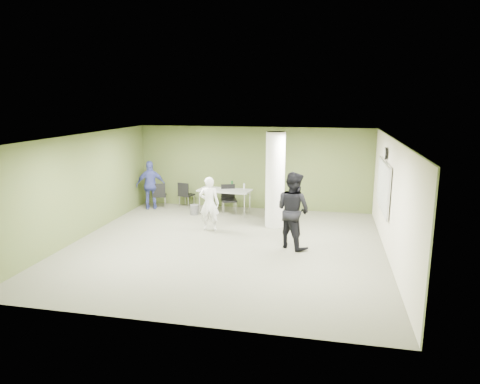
% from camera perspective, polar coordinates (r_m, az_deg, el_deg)
% --- Properties ---
extents(floor, '(8.00, 8.00, 0.00)m').
position_cam_1_polar(floor, '(11.14, -1.88, -7.15)').
color(floor, '#4F4F3E').
rests_on(floor, ground).
extents(ceiling, '(8.00, 8.00, 0.00)m').
position_cam_1_polar(ceiling, '(10.55, -1.98, 7.35)').
color(ceiling, white).
rests_on(ceiling, wall_back).
extents(wall_back, '(8.00, 2.80, 0.02)m').
position_cam_1_polar(wall_back, '(14.61, 1.79, 3.20)').
color(wall_back, '#505B2A').
rests_on(wall_back, floor).
extents(wall_left, '(0.02, 8.00, 2.80)m').
position_cam_1_polar(wall_left, '(12.32, -20.32, 0.72)').
color(wall_left, '#505B2A').
rests_on(wall_left, floor).
extents(wall_right_cream, '(0.02, 8.00, 2.80)m').
position_cam_1_polar(wall_right_cream, '(10.57, 19.65, -1.05)').
color(wall_right_cream, beige).
rests_on(wall_right_cream, floor).
extents(column, '(0.56, 0.56, 2.80)m').
position_cam_1_polar(column, '(12.51, 4.70, 1.62)').
color(column, silver).
rests_on(column, floor).
extents(whiteboard, '(0.05, 2.30, 1.30)m').
position_cam_1_polar(whiteboard, '(11.70, 18.55, 0.77)').
color(whiteboard, silver).
rests_on(whiteboard, wall_right_cream).
extents(wall_clock, '(0.06, 0.32, 0.32)m').
position_cam_1_polar(wall_clock, '(11.57, 18.84, 4.90)').
color(wall_clock, black).
rests_on(wall_clock, wall_right_cream).
extents(folding_table, '(1.78, 0.92, 1.06)m').
position_cam_1_polar(folding_table, '(13.97, -2.01, 0.13)').
color(folding_table, '#999994').
rests_on(folding_table, floor).
extents(wastebasket, '(0.28, 0.28, 0.33)m').
position_cam_1_polar(wastebasket, '(14.08, -6.10, -2.36)').
color(wastebasket, '#4C4C4C').
rests_on(wastebasket, floor).
extents(chair_back_left, '(0.56, 0.56, 0.89)m').
position_cam_1_polar(chair_back_left, '(14.98, -10.69, -0.21)').
color(chair_back_left, black).
rests_on(chair_back_left, floor).
extents(chair_back_right, '(0.54, 0.54, 0.89)m').
position_cam_1_polar(chair_back_right, '(14.94, -7.32, -0.13)').
color(chair_back_right, black).
rests_on(chair_back_right, floor).
extents(chair_table_left, '(0.62, 0.62, 0.96)m').
position_cam_1_polar(chair_table_left, '(14.03, -1.53, -0.65)').
color(chair_table_left, black).
rests_on(chair_table_left, floor).
extents(chair_table_right, '(0.45, 0.45, 0.90)m').
position_cam_1_polar(chair_table_right, '(13.19, 4.47, -1.70)').
color(chair_table_right, black).
rests_on(chair_table_right, floor).
extents(woman_white, '(0.60, 0.43, 1.56)m').
position_cam_1_polar(woman_white, '(12.25, -4.12, -1.56)').
color(woman_white, silver).
rests_on(woman_white, floor).
extents(man_black, '(1.20, 1.16, 1.95)m').
position_cam_1_polar(man_black, '(10.83, 7.08, -2.41)').
color(man_black, black).
rests_on(man_black, floor).
extents(man_blue, '(1.06, 0.74, 1.66)m').
position_cam_1_polar(man_blue, '(14.89, -11.80, 0.90)').
color(man_blue, '#38408C').
rests_on(man_blue, floor).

